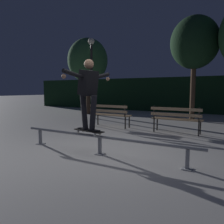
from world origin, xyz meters
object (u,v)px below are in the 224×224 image
Objects in this scene: park_bench_left_center at (176,117)px; park_bench_leftmost at (110,113)px; grind_rail at (100,139)px; skateboarder at (88,89)px; lamp_post_left at (92,68)px; tree_far_left at (88,61)px; skateboard at (89,131)px; tree_behind_benches at (195,43)px.

park_bench_leftmost is at bearing 180.00° from park_bench_left_center.
park_bench_left_center reaches higher than grind_rail.
lamp_post_left is at bearing 124.04° from skateboarder.
park_bench_leftmost is 0.37× the size of tree_far_left.
skateboarder is 0.97× the size of park_bench_left_center.
park_bench_leftmost is at bearing -44.37° from tree_far_left.
skateboard is 0.17× the size of tree_behind_benches.
park_bench_left_center is at bearing -22.06° from lamp_post_left.
tree_behind_benches is at bearing 19.70° from lamp_post_left.
grind_rail is at bearing 0.00° from skateboard.
skateboard reaches higher than grind_rail.
skateboarder reaches higher than skateboard.
park_bench_left_center is at bearing 68.59° from skateboarder.
skateboard is at bearing -68.01° from park_bench_leftmost.
park_bench_leftmost is at bearing 111.99° from skateboard.
tree_far_left is (-4.86, 6.34, 2.73)m from grind_rail.
park_bench_left_center is 0.37× the size of tree_far_left.
tree_far_left reaches higher than skateboard.
park_bench_leftmost is 5.28m from tree_far_left.
skateboarder is at bearing -55.96° from lamp_post_left.
grind_rail is 1.11× the size of lamp_post_left.
skateboard is at bearing -55.98° from lamp_post_left.
tree_far_left reaches higher than grind_rail.
tree_behind_benches is at bearing 55.18° from park_bench_leftmost.
skateboard is 3.33m from park_bench_leftmost.
tree_behind_benches is 1.20× the size of lamp_post_left.
skateboarder reaches higher than park_bench_left_center.
skateboard is at bearing -54.22° from tree_far_left.
tree_behind_benches reaches higher than lamp_post_left.
tree_behind_benches reaches higher than park_bench_left_center.
park_bench_leftmost and park_bench_left_center have the same top height.
grind_rail is 6.48m from lamp_post_left.
skateboarder is at bearing -111.41° from park_bench_left_center.
skateboarder is 6.04m from lamp_post_left.
tree_far_left is 1.11× the size of lamp_post_left.
grind_rail is 3.46m from park_bench_leftmost.
tree_far_left is at bearing 135.63° from park_bench_leftmost.
tree_far_left is 5.73m from tree_behind_benches.
skateboard is 0.21× the size of lamp_post_left.
grind_rail is 2.77× the size of skateboarder.
grind_rail is 2.69× the size of park_bench_left_center.
skateboard is 0.50× the size of park_bench_leftmost.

